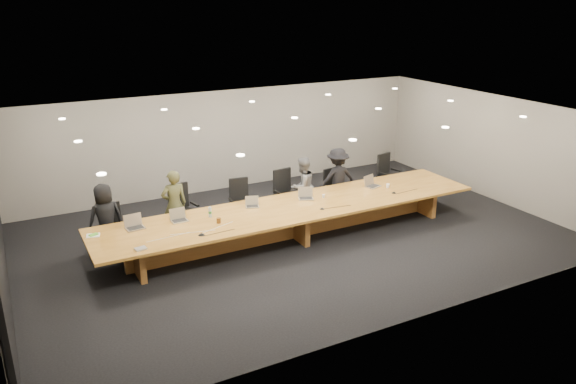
% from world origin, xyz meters
% --- Properties ---
extents(ground, '(12.00, 12.00, 0.00)m').
position_xyz_m(ground, '(0.00, 0.00, 0.00)').
color(ground, black).
rests_on(ground, ground).
extents(back_wall, '(12.00, 0.02, 2.80)m').
position_xyz_m(back_wall, '(0.00, 4.00, 1.40)').
color(back_wall, '#B2ACA2').
rests_on(back_wall, ground).
extents(conference_table, '(9.00, 1.80, 0.75)m').
position_xyz_m(conference_table, '(0.00, 0.00, 0.52)').
color(conference_table, '#9B6422').
rests_on(conference_table, ground).
extents(chair_far_left, '(0.55, 0.55, 1.03)m').
position_xyz_m(chair_far_left, '(-3.75, 1.23, 0.52)').
color(chair_far_left, black).
rests_on(chair_far_left, ground).
extents(chair_left, '(0.72, 0.72, 1.20)m').
position_xyz_m(chair_left, '(-2.15, 1.33, 0.60)').
color(chair_left, black).
rests_on(chair_left, ground).
extents(chair_mid_left, '(0.63, 0.63, 1.11)m').
position_xyz_m(chair_mid_left, '(-0.72, 1.32, 0.56)').
color(chair_mid_left, black).
rests_on(chair_mid_left, ground).
extents(chair_mid_right, '(0.67, 0.67, 1.20)m').
position_xyz_m(chair_mid_right, '(0.48, 1.25, 0.60)').
color(chair_mid_right, black).
rests_on(chair_mid_right, ground).
extents(chair_right, '(0.59, 0.59, 0.99)m').
position_xyz_m(chair_right, '(1.91, 1.32, 0.50)').
color(chair_right, black).
rests_on(chair_right, ground).
extents(chair_far_right, '(0.72, 0.72, 1.17)m').
position_xyz_m(chair_far_right, '(3.71, 1.34, 0.58)').
color(chair_far_right, black).
rests_on(chair_far_right, ground).
extents(person_a, '(0.81, 0.61, 1.52)m').
position_xyz_m(person_a, '(-3.90, 1.23, 0.76)').
color(person_a, black).
rests_on(person_a, ground).
extents(person_b, '(0.59, 0.39, 1.59)m').
position_xyz_m(person_b, '(-2.38, 1.26, 0.80)').
color(person_b, '#404023').
rests_on(person_b, ground).
extents(person_c, '(0.86, 0.75, 1.49)m').
position_xyz_m(person_c, '(0.86, 1.16, 0.74)').
color(person_c, '#5C5C5E').
rests_on(person_c, ground).
extents(person_d, '(1.09, 0.70, 1.60)m').
position_xyz_m(person_d, '(1.88, 1.15, 0.80)').
color(person_d, black).
rests_on(person_d, ground).
extents(laptop_a, '(0.39, 0.30, 0.29)m').
position_xyz_m(laptop_a, '(-3.47, 0.39, 0.89)').
color(laptop_a, tan).
rests_on(laptop_a, conference_table).
extents(laptop_b, '(0.34, 0.25, 0.27)m').
position_xyz_m(laptop_b, '(-2.55, 0.35, 0.88)').
color(laptop_b, tan).
rests_on(laptop_b, conference_table).
extents(laptop_c, '(0.35, 0.30, 0.23)m').
position_xyz_m(laptop_c, '(-0.85, 0.41, 0.87)').
color(laptop_c, '#BFB092').
rests_on(laptop_c, conference_table).
extents(laptop_d, '(0.41, 0.36, 0.27)m').
position_xyz_m(laptop_d, '(0.47, 0.30, 0.88)').
color(laptop_d, tan).
rests_on(laptop_d, conference_table).
extents(laptop_e, '(0.42, 0.36, 0.29)m').
position_xyz_m(laptop_e, '(2.38, 0.30, 0.89)').
color(laptop_e, tan).
rests_on(laptop_e, conference_table).
extents(water_bottle, '(0.08, 0.08, 0.22)m').
position_xyz_m(water_bottle, '(-1.90, 0.27, 0.86)').
color(water_bottle, '#AABAB7').
rests_on(water_bottle, conference_table).
extents(amber_mug, '(0.11, 0.11, 0.11)m').
position_xyz_m(amber_mug, '(-1.86, -0.13, 0.81)').
color(amber_mug, brown).
rests_on(amber_mug, conference_table).
extents(paper_cup_near, '(0.09, 0.09, 0.08)m').
position_xyz_m(paper_cup_near, '(0.89, 0.19, 0.79)').
color(paper_cup_near, silver).
rests_on(paper_cup_near, conference_table).
extents(paper_cup_far, '(0.09, 0.09, 0.10)m').
position_xyz_m(paper_cup_far, '(2.66, 0.06, 0.80)').
color(paper_cup_far, white).
rests_on(paper_cup_far, conference_table).
extents(notepad, '(0.29, 0.26, 0.02)m').
position_xyz_m(notepad, '(-4.29, 0.42, 0.76)').
color(notepad, white).
rests_on(notepad, conference_table).
extents(lime_gadget, '(0.19, 0.15, 0.03)m').
position_xyz_m(lime_gadget, '(-4.29, 0.40, 0.78)').
color(lime_gadget, '#59B12F').
rests_on(lime_gadget, notepad).
extents(av_box, '(0.23, 0.19, 0.03)m').
position_xyz_m(av_box, '(-3.62, -0.66, 0.77)').
color(av_box, silver).
rests_on(av_box, conference_table).
extents(mic_left, '(0.15, 0.15, 0.03)m').
position_xyz_m(mic_left, '(-2.39, -0.55, 0.77)').
color(mic_left, black).
rests_on(mic_left, conference_table).
extents(mic_center, '(0.13, 0.13, 0.03)m').
position_xyz_m(mic_center, '(0.47, -0.44, 0.76)').
color(mic_center, black).
rests_on(mic_center, conference_table).
extents(mic_right, '(0.14, 0.14, 0.03)m').
position_xyz_m(mic_right, '(2.55, -0.33, 0.76)').
color(mic_right, black).
rests_on(mic_right, conference_table).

